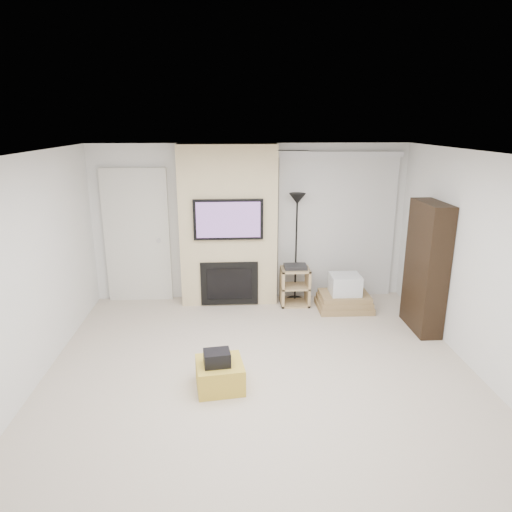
{
  "coord_description": "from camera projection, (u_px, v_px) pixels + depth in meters",
  "views": [
    {
      "loc": [
        -0.34,
        -4.42,
        2.81
      ],
      "look_at": [
        0.0,
        1.2,
        1.15
      ],
      "focal_mm": 32.0,
      "sensor_mm": 36.0,
      "label": 1
    }
  ],
  "objects": [
    {
      "name": "floor",
      "position": [
        263.0,
        386.0,
        5.05
      ],
      "size": [
        5.0,
        5.5,
        0.0
      ],
      "primitive_type": "cube",
      "color": "beige",
      "rests_on": "ground"
    },
    {
      "name": "ceiling",
      "position": [
        264.0,
        156.0,
        4.34
      ],
      "size": [
        5.0,
        5.5,
        0.0
      ],
      "primitive_type": "cube",
      "color": "white",
      "rests_on": "wall_back"
    },
    {
      "name": "wall_back",
      "position": [
        250.0,
        223.0,
        7.33
      ],
      "size": [
        5.0,
        0.0,
        2.5
      ],
      "primitive_type": "cube",
      "rotation": [
        1.57,
        0.0,
        0.0
      ],
      "color": "white",
      "rests_on": "ground"
    },
    {
      "name": "wall_front",
      "position": [
        308.0,
        481.0,
        2.06
      ],
      "size": [
        5.0,
        0.0,
        2.5
      ],
      "primitive_type": "cube",
      "rotation": [
        1.57,
        0.0,
        0.0
      ],
      "color": "white",
      "rests_on": "ground"
    },
    {
      "name": "wall_left",
      "position": [
        14.0,
        285.0,
        4.55
      ],
      "size": [
        0.0,
        5.5,
        2.5
      ],
      "primitive_type": "cube",
      "rotation": [
        1.57,
        0.0,
        1.57
      ],
      "color": "white",
      "rests_on": "ground"
    },
    {
      "name": "wall_right",
      "position": [
        498.0,
        275.0,
        4.84
      ],
      "size": [
        0.0,
        5.5,
        2.5
      ],
      "primitive_type": "cube",
      "rotation": [
        1.57,
        0.0,
        1.57
      ],
      "color": "white",
      "rests_on": "ground"
    },
    {
      "name": "hvac_vent",
      "position": [
        294.0,
        151.0,
        5.13
      ],
      "size": [
        0.35,
        0.18,
        0.01
      ],
      "primitive_type": "cube",
      "color": "silver",
      "rests_on": "ceiling"
    },
    {
      "name": "ottoman",
      "position": [
        220.0,
        375.0,
        4.99
      ],
      "size": [
        0.56,
        0.56,
        0.3
      ],
      "primitive_type": "cube",
      "rotation": [
        0.0,
        0.0,
        0.13
      ],
      "color": "gold",
      "rests_on": "floor"
    },
    {
      "name": "black_bag",
      "position": [
        217.0,
        358.0,
        4.88
      ],
      "size": [
        0.31,
        0.25,
        0.16
      ],
      "primitive_type": "cube",
      "rotation": [
        0.0,
        0.0,
        0.13
      ],
      "color": "black",
      "rests_on": "ottoman"
    },
    {
      "name": "fireplace_wall",
      "position": [
        228.0,
        227.0,
        7.11
      ],
      "size": [
        1.5,
        0.47,
        2.5
      ],
      "color": "beige",
      "rests_on": "floor"
    },
    {
      "name": "entry_door",
      "position": [
        137.0,
        237.0,
        7.24
      ],
      "size": [
        1.02,
        0.11,
        2.14
      ],
      "color": "silver",
      "rests_on": "floor"
    },
    {
      "name": "vertical_blinds",
      "position": [
        337.0,
        221.0,
        7.35
      ],
      "size": [
        1.98,
        0.1,
        2.37
      ],
      "color": "silver",
      "rests_on": "floor"
    },
    {
      "name": "floor_lamp",
      "position": [
        297.0,
        217.0,
        7.09
      ],
      "size": [
        0.26,
        0.26,
        1.76
      ],
      "color": "black",
      "rests_on": "floor"
    },
    {
      "name": "av_stand",
      "position": [
        295.0,
        284.0,
        7.23
      ],
      "size": [
        0.45,
        0.38,
        0.66
      ],
      "color": "tan",
      "rests_on": "floor"
    },
    {
      "name": "box_stack",
      "position": [
        344.0,
        296.0,
        7.08
      ],
      "size": [
        0.83,
        0.63,
        0.55
      ],
      "color": "#9C7D50",
      "rests_on": "floor"
    },
    {
      "name": "bookshelf",
      "position": [
        426.0,
        267.0,
        6.22
      ],
      "size": [
        0.3,
        0.8,
        1.8
      ],
      "color": "black",
      "rests_on": "floor"
    }
  ]
}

